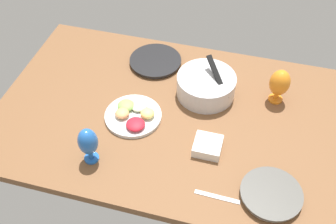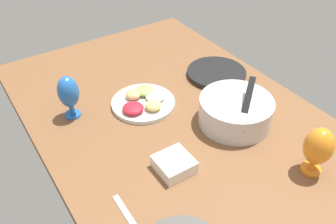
{
  "view_description": "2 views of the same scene",
  "coord_description": "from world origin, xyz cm",
  "px_view_note": "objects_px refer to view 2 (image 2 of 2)",
  "views": [
    {
      "loc": [
        33.23,
        -122.2,
        137.2
      ],
      "look_at": [
        1.14,
        -2.88,
        3.76
      ],
      "focal_mm": 42.76,
      "sensor_mm": 36.0,
      "label": 1
    },
    {
      "loc": [
        91.08,
        -64.09,
        91.01
      ],
      "look_at": [
        -0.81,
        -3.53,
        3.76
      ],
      "focal_mm": 38.69,
      "sensor_mm": 36.0,
      "label": 2
    }
  ],
  "objects_px": {
    "hurricane_glass_orange": "(318,147)",
    "square_bowl_white": "(174,164)",
    "mixing_bowl": "(236,110)",
    "fruit_platter": "(143,101)",
    "hurricane_glass_blue": "(68,93)",
    "dinner_plate_left": "(216,73)"
  },
  "relations": [
    {
      "from": "fruit_platter",
      "to": "square_bowl_white",
      "type": "relative_size",
      "value": 2.24
    },
    {
      "from": "dinner_plate_left",
      "to": "hurricane_glass_blue",
      "type": "distance_m",
      "value": 0.68
    },
    {
      "from": "hurricane_glass_orange",
      "to": "mixing_bowl",
      "type": "bearing_deg",
      "value": -172.23
    },
    {
      "from": "fruit_platter",
      "to": "hurricane_glass_blue",
      "type": "xyz_separation_m",
      "value": [
        -0.1,
        -0.27,
        0.09
      ]
    },
    {
      "from": "hurricane_glass_orange",
      "to": "square_bowl_white",
      "type": "bearing_deg",
      "value": -124.04
    },
    {
      "from": "mixing_bowl",
      "to": "hurricane_glass_orange",
      "type": "bearing_deg",
      "value": 7.77
    },
    {
      "from": "mixing_bowl",
      "to": "square_bowl_white",
      "type": "relative_size",
      "value": 2.41
    },
    {
      "from": "dinner_plate_left",
      "to": "square_bowl_white",
      "type": "bearing_deg",
      "value": -52.61
    },
    {
      "from": "fruit_platter",
      "to": "hurricane_glass_orange",
      "type": "xyz_separation_m",
      "value": [
        0.62,
        0.29,
        0.09
      ]
    },
    {
      "from": "dinner_plate_left",
      "to": "hurricane_glass_orange",
      "type": "distance_m",
      "value": 0.65
    },
    {
      "from": "dinner_plate_left",
      "to": "mixing_bowl",
      "type": "xyz_separation_m",
      "value": [
        0.3,
        -0.16,
        0.05
      ]
    },
    {
      "from": "hurricane_glass_orange",
      "to": "square_bowl_white",
      "type": "distance_m",
      "value": 0.47
    },
    {
      "from": "fruit_platter",
      "to": "hurricane_glass_blue",
      "type": "distance_m",
      "value": 0.3
    },
    {
      "from": "dinner_plate_left",
      "to": "square_bowl_white",
      "type": "height_order",
      "value": "square_bowl_white"
    },
    {
      "from": "dinner_plate_left",
      "to": "hurricane_glass_orange",
      "type": "xyz_separation_m",
      "value": [
        0.63,
        -0.11,
        0.09
      ]
    },
    {
      "from": "dinner_plate_left",
      "to": "hurricane_glass_blue",
      "type": "xyz_separation_m",
      "value": [
        -0.09,
        -0.67,
        0.1
      ]
    },
    {
      "from": "mixing_bowl",
      "to": "hurricane_glass_blue",
      "type": "distance_m",
      "value": 0.64
    },
    {
      "from": "hurricane_glass_blue",
      "to": "square_bowl_white",
      "type": "height_order",
      "value": "hurricane_glass_blue"
    },
    {
      "from": "hurricane_glass_blue",
      "to": "hurricane_glass_orange",
      "type": "relative_size",
      "value": 1.02
    },
    {
      "from": "hurricane_glass_blue",
      "to": "mixing_bowl",
      "type": "bearing_deg",
      "value": 53.0
    },
    {
      "from": "mixing_bowl",
      "to": "fruit_platter",
      "type": "relative_size",
      "value": 1.07
    },
    {
      "from": "mixing_bowl",
      "to": "square_bowl_white",
      "type": "height_order",
      "value": "mixing_bowl"
    }
  ]
}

